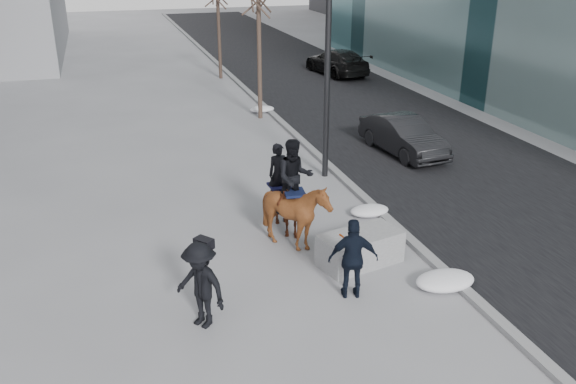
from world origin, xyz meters
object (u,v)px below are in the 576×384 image
object	(u,v)px
mounted_right	(296,206)
planter	(360,248)
car_near	(403,136)
mounted_left	(281,200)

from	to	relation	value
mounted_right	planter	bearing A→B (deg)	-45.72
car_near	mounted_left	world-z (taller)	mounted_left
car_near	mounted_right	xyz separation A→B (m)	(-5.76, -5.68, 0.43)
planter	mounted_right	xyz separation A→B (m)	(-1.17, 1.20, 0.70)
planter	car_near	world-z (taller)	car_near
mounted_left	mounted_right	bearing A→B (deg)	-85.43
car_near	mounted_right	bearing A→B (deg)	-141.45
mounted_left	planter	bearing A→B (deg)	-60.57
mounted_left	mounted_right	size ratio (longest dim) A/B	0.85
car_near	planter	bearing A→B (deg)	-129.79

